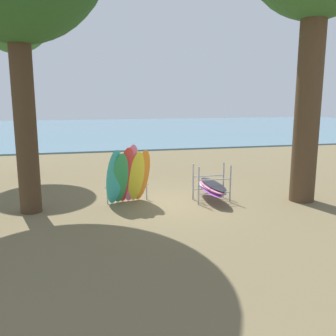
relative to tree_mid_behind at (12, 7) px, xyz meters
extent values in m
plane|color=brown|center=(5.54, -6.07, -7.16)|extent=(80.00, 80.00, 0.00)
cube|color=slate|center=(5.54, 24.15, -7.11)|extent=(80.00, 36.00, 0.10)
cylinder|color=#42301E|center=(1.01, -5.91, -3.99)|extent=(0.63, 0.63, 6.33)
cylinder|color=#4C3823|center=(9.76, -6.72, -3.65)|extent=(0.81, 0.81, 7.02)
cylinder|color=#4C3823|center=(0.00, 0.00, -4.06)|extent=(0.52, 0.52, 6.20)
ellipsoid|color=#387033|center=(0.00, 0.00, 0.14)|extent=(3.49, 3.49, 4.01)
ellipsoid|color=#38B2AD|center=(3.55, -5.93, -6.22)|extent=(0.65, 0.84, 1.88)
ellipsoid|color=#339E56|center=(3.73, -5.89, -6.27)|extent=(0.61, 0.91, 1.77)
ellipsoid|color=red|center=(3.91, -5.85, -6.19)|extent=(0.67, 0.97, 1.95)
ellipsoid|color=pink|center=(4.09, -5.80, -6.15)|extent=(0.61, 0.89, 2.02)
ellipsoid|color=yellow|center=(4.27, -5.76, -6.27)|extent=(0.64, 0.88, 1.77)
ellipsoid|color=orange|center=(4.45, -5.71, -6.25)|extent=(0.68, 0.94, 1.82)
cylinder|color=#9EA0A5|center=(3.33, -5.60, -6.89)|extent=(0.04, 0.04, 0.55)
cylinder|color=#9EA0A5|center=(4.67, -5.39, -6.89)|extent=(0.04, 0.04, 0.55)
cylinder|color=#9EA0A5|center=(4.00, -5.50, -6.61)|extent=(1.51, 0.28, 0.04)
cylinder|color=#9EA0A5|center=(6.22, -6.36, -6.54)|extent=(0.05, 0.05, 1.25)
cylinder|color=#9EA0A5|center=(7.32, -6.36, -6.54)|extent=(0.05, 0.05, 1.25)
cylinder|color=#9EA0A5|center=(6.22, -5.76, -6.54)|extent=(0.05, 0.05, 1.25)
cylinder|color=#9EA0A5|center=(7.32, -5.76, -6.54)|extent=(0.05, 0.05, 1.25)
cylinder|color=#9EA0A5|center=(6.77, -6.36, -6.81)|extent=(1.10, 0.04, 0.04)
cylinder|color=#9EA0A5|center=(6.77, -6.36, -6.36)|extent=(1.10, 0.04, 0.04)
cylinder|color=#9EA0A5|center=(6.77, -5.76, -6.81)|extent=(1.10, 0.04, 0.04)
cylinder|color=#9EA0A5|center=(6.77, -5.76, -6.36)|extent=(1.10, 0.04, 0.04)
ellipsoid|color=purple|center=(6.72, -6.06, -6.76)|extent=(0.62, 2.12, 0.06)
ellipsoid|color=white|center=(6.76, -6.06, -6.70)|extent=(0.64, 2.13, 0.06)
ellipsoid|color=pink|center=(6.76, -6.06, -6.64)|extent=(0.55, 2.11, 0.06)
ellipsoid|color=black|center=(6.82, -6.06, -6.58)|extent=(0.54, 2.11, 0.06)
camera|label=1|loc=(2.56, -17.28, -3.76)|focal=38.96mm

